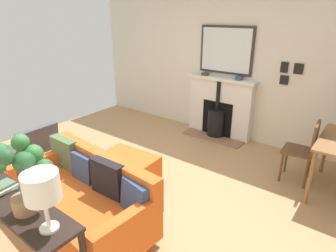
{
  "coord_description": "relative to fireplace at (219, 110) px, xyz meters",
  "views": [
    {
      "loc": [
        2.3,
        2.28,
        2.22
      ],
      "look_at": [
        -0.48,
        0.16,
        0.83
      ],
      "focal_mm": 30.28,
      "sensor_mm": 36.0,
      "label": 1
    }
  ],
  "objects": [
    {
      "name": "console_table",
      "position": [
        3.87,
        0.03,
        0.15
      ],
      "size": [
        0.34,
        1.6,
        0.75
      ],
      "color": "black",
      "rests_on": "ground"
    },
    {
      "name": "armchair_accent",
      "position": [
        2.89,
        -1.49,
        -0.07
      ],
      "size": [
        0.7,
        0.62,
        0.76
      ],
      "color": "brown",
      "rests_on": "ground"
    },
    {
      "name": "mirror_over_mantel",
      "position": [
        -0.1,
        -0.0,
        1.11
      ],
      "size": [
        0.04,
        1.02,
        0.84
      ],
      "color": "#2D2823"
    },
    {
      "name": "photo_gallery_row",
      "position": [
        -0.12,
        1.13,
        0.85
      ],
      "size": [
        0.02,
        0.34,
        0.36
      ],
      "color": "black"
    },
    {
      "name": "wall_left",
      "position": [
        -0.19,
        0.04,
        0.85
      ],
      "size": [
        0.12,
        6.11,
        2.71
      ],
      "primitive_type": "cube",
      "color": "beige",
      "rests_on": "ground"
    },
    {
      "name": "potted_plant",
      "position": [
        3.87,
        0.29,
        0.65
      ],
      "size": [
        0.47,
        0.49,
        0.63
      ],
      "color": "#99704C",
      "rests_on": "console_table"
    },
    {
      "name": "mantel_bowl_far",
      "position": [
        -0.01,
        0.33,
        0.66
      ],
      "size": [
        0.14,
        0.14,
        0.06
      ],
      "color": "#334C56",
      "rests_on": "fireplace"
    },
    {
      "name": "fireplace",
      "position": [
        0.0,
        0.0,
        0.0
      ],
      "size": [
        0.51,
        1.33,
        1.13
      ],
      "color": "#93664C",
      "rests_on": "ground"
    },
    {
      "name": "mantel_bowl_near",
      "position": [
        -0.01,
        -0.35,
        0.65
      ],
      "size": [
        0.15,
        0.15,
        0.04
      ],
      "color": "#47382D",
      "rests_on": "fireplace"
    },
    {
      "name": "dining_chair_near_fireplace",
      "position": [
        0.79,
        1.72,
        0.03
      ],
      "size": [
        0.43,
        0.43,
        0.91
      ],
      "color": "brown",
      "rests_on": "ground"
    },
    {
      "name": "sofa",
      "position": [
        3.16,
        0.03,
        -0.15
      ],
      "size": [
        0.95,
        1.78,
        0.81
      ],
      "color": "#B2B2B7",
      "rests_on": "ground"
    },
    {
      "name": "book_stack",
      "position": [
        3.87,
        -0.15,
        0.27
      ],
      "size": [
        0.28,
        0.22,
        0.06
      ],
      "color": "#4C7056",
      "rests_on": "console_table"
    },
    {
      "name": "ottoman",
      "position": [
        2.27,
        -0.19,
        -0.25
      ],
      "size": [
        0.57,
        0.81,
        0.41
      ],
      "color": "#B2B2B7",
      "rests_on": "ground"
    },
    {
      "name": "ground_plane",
      "position": [
        2.36,
        0.04,
        -0.51
      ],
      "size": [
        5.1,
        6.11,
        0.01
      ],
      "primitive_type": "cube",
      "color": "tan"
    },
    {
      "name": "table_lamp_far_end",
      "position": [
        3.87,
        0.63,
        0.6
      ],
      "size": [
        0.25,
        0.25,
        0.47
      ],
      "color": "white",
      "rests_on": "console_table"
    }
  ]
}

